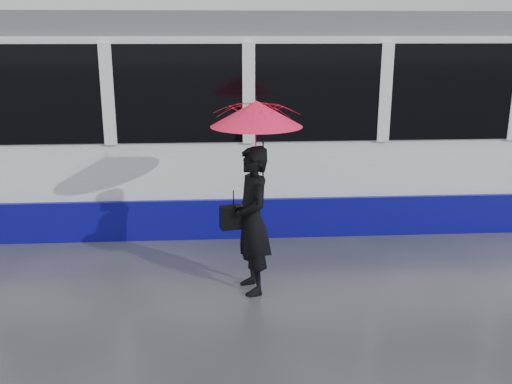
{
  "coord_description": "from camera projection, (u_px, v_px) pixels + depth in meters",
  "views": [
    {
      "loc": [
        -0.57,
        -6.99,
        3.08
      ],
      "look_at": [
        -0.11,
        -0.04,
        1.1
      ],
      "focal_mm": 40.0,
      "sensor_mm": 36.0,
      "label": 1
    }
  ],
  "objects": [
    {
      "name": "handbag",
      "position": [
        234.0,
        217.0,
        6.77
      ],
      "size": [
        0.34,
        0.21,
        0.46
      ],
      "rotation": [
        0.0,
        0.0,
        0.23
      ],
      "color": "black",
      "rests_on": "ground"
    },
    {
      "name": "rails",
      "position": [
        253.0,
        212.0,
        9.98
      ],
      "size": [
        34.0,
        1.51,
        0.02
      ],
      "color": "#3F3D38",
      "rests_on": "ground"
    },
    {
      "name": "tram",
      "position": [
        392.0,
        118.0,
        9.69
      ],
      "size": [
        26.0,
        2.56,
        3.35
      ],
      "color": "white",
      "rests_on": "ground"
    },
    {
      "name": "ground",
      "position": [
        264.0,
        270.0,
        7.58
      ],
      "size": [
        90.0,
        90.0,
        0.0
      ],
      "primitive_type": "plane",
      "color": "#2F2F35",
      "rests_on": "ground"
    },
    {
      "name": "woman",
      "position": [
        252.0,
        221.0,
        6.78
      ],
      "size": [
        0.57,
        0.74,
        1.8
      ],
      "primitive_type": "imported",
      "rotation": [
        0.0,
        0.0,
        -1.34
      ],
      "color": "black",
      "rests_on": "ground"
    },
    {
      "name": "umbrella",
      "position": [
        256.0,
        132.0,
        6.49
      ],
      "size": [
        1.27,
        1.27,
        1.21
      ],
      "rotation": [
        0.0,
        0.0,
        0.23
      ],
      "color": "#F11474",
      "rests_on": "ground"
    }
  ]
}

